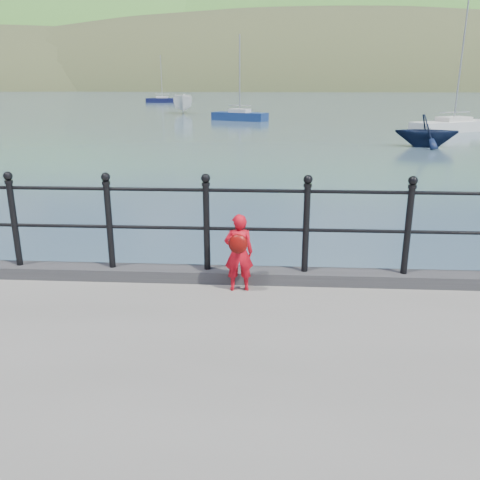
# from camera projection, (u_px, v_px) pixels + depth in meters

# --- Properties ---
(ground) EXTENTS (600.00, 600.00, 0.00)m
(ground) POSITION_uv_depth(u_px,v_px,m) (255.00, 346.00, 6.77)
(ground) COLOR #2D4251
(ground) RESTS_ON ground
(kerb) EXTENTS (60.00, 0.30, 0.15)m
(kerb) POSITION_uv_depth(u_px,v_px,m) (256.00, 275.00, 6.30)
(kerb) COLOR #28282B
(kerb) RESTS_ON quay
(railing) EXTENTS (18.11, 0.11, 1.20)m
(railing) POSITION_uv_depth(u_px,v_px,m) (256.00, 217.00, 6.08)
(railing) COLOR black
(railing) RESTS_ON kerb
(far_shore) EXTENTS (830.00, 200.00, 156.00)m
(far_shore) POSITION_uv_depth(u_px,v_px,m) (353.00, 138.00, 239.18)
(far_shore) COLOR #333A21
(far_shore) RESTS_ON ground
(child) EXTENTS (0.36, 0.32, 0.93)m
(child) POSITION_uv_depth(u_px,v_px,m) (239.00, 252.00, 5.92)
(child) COLOR red
(child) RESTS_ON quay
(launch_white) EXTENTS (2.84, 5.64, 2.08)m
(launch_white) POSITION_uv_depth(u_px,v_px,m) (183.00, 104.00, 53.37)
(launch_white) COLOR white
(launch_white) RESTS_ON ground
(launch_navy) EXTENTS (3.46, 3.06, 1.69)m
(launch_navy) POSITION_uv_depth(u_px,v_px,m) (427.00, 131.00, 26.72)
(launch_navy) COLOR #0E1833
(launch_navy) RESTS_ON ground
(sailboat_left) EXTENTS (5.01, 1.59, 7.26)m
(sailboat_left) POSITION_uv_depth(u_px,v_px,m) (162.00, 100.00, 79.74)
(sailboat_left) COLOR black
(sailboat_left) RESTS_ON ground
(sailboat_near) EXTENTS (6.48, 4.75, 8.84)m
(sailboat_near) POSITION_uv_depth(u_px,v_px,m) (453.00, 127.00, 34.92)
(sailboat_near) COLOR silver
(sailboat_near) RESTS_ON ground
(sailboat_port) EXTENTS (5.11, 3.47, 7.28)m
(sailboat_port) POSITION_uv_depth(u_px,v_px,m) (240.00, 117.00, 44.43)
(sailboat_port) COLOR navy
(sailboat_port) RESTS_ON ground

